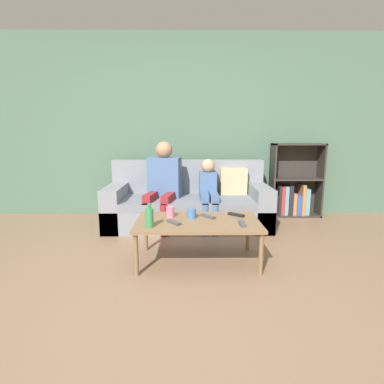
{
  "coord_description": "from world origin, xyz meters",
  "views": [
    {
      "loc": [
        0.12,
        -2.09,
        1.18
      ],
      "look_at": [
        0.15,
        1.16,
        0.56
      ],
      "focal_mm": 28.0,
      "sensor_mm": 36.0,
      "label": 1
    }
  ],
  "objects_px": {
    "tv_remote_0": "(236,215)",
    "tv_remote_2": "(208,216)",
    "cup_near": "(192,213)",
    "tv_remote_3": "(242,223)",
    "couch": "(189,204)",
    "person_child": "(209,190)",
    "bottle": "(150,217)",
    "coffee_table": "(198,224)",
    "person_adult": "(163,179)",
    "tv_remote_1": "(174,222)",
    "bookshelf": "(293,189)",
    "cup_far": "(170,212)"
  },
  "relations": [
    {
      "from": "couch",
      "to": "bookshelf",
      "type": "height_order",
      "value": "bookshelf"
    },
    {
      "from": "person_child",
      "to": "tv_remote_3",
      "type": "distance_m",
      "value": 1.22
    },
    {
      "from": "coffee_table",
      "to": "cup_far",
      "type": "height_order",
      "value": "cup_far"
    },
    {
      "from": "coffee_table",
      "to": "person_child",
      "type": "relative_size",
      "value": 1.3
    },
    {
      "from": "tv_remote_0",
      "to": "tv_remote_2",
      "type": "bearing_deg",
      "value": 142.81
    },
    {
      "from": "couch",
      "to": "bottle",
      "type": "bearing_deg",
      "value": -103.5
    },
    {
      "from": "bookshelf",
      "to": "coffee_table",
      "type": "xyz_separation_m",
      "value": [
        -1.45,
        -1.65,
        -0.03
      ]
    },
    {
      "from": "tv_remote_1",
      "to": "tv_remote_3",
      "type": "height_order",
      "value": "same"
    },
    {
      "from": "cup_near",
      "to": "tv_remote_2",
      "type": "relative_size",
      "value": 0.58
    },
    {
      "from": "bookshelf",
      "to": "cup_far",
      "type": "height_order",
      "value": "bookshelf"
    },
    {
      "from": "tv_remote_2",
      "to": "bottle",
      "type": "distance_m",
      "value": 0.61
    },
    {
      "from": "coffee_table",
      "to": "tv_remote_2",
      "type": "xyz_separation_m",
      "value": [
        0.1,
        0.11,
        0.05
      ]
    },
    {
      "from": "cup_near",
      "to": "tv_remote_1",
      "type": "distance_m",
      "value": 0.24
    },
    {
      "from": "tv_remote_3",
      "to": "person_adult",
      "type": "bearing_deg",
      "value": 122.24
    },
    {
      "from": "tv_remote_0",
      "to": "tv_remote_2",
      "type": "relative_size",
      "value": 0.98
    },
    {
      "from": "bookshelf",
      "to": "cup_far",
      "type": "xyz_separation_m",
      "value": [
        -1.72,
        -1.52,
        0.05
      ]
    },
    {
      "from": "couch",
      "to": "bookshelf",
      "type": "xyz_separation_m",
      "value": [
        1.54,
        0.45,
        0.13
      ]
    },
    {
      "from": "couch",
      "to": "tv_remote_1",
      "type": "xyz_separation_m",
      "value": [
        -0.13,
        -1.29,
        0.14
      ]
    },
    {
      "from": "person_child",
      "to": "tv_remote_0",
      "type": "relative_size",
      "value": 5.52
    },
    {
      "from": "cup_near",
      "to": "bottle",
      "type": "distance_m",
      "value": 0.46
    },
    {
      "from": "tv_remote_1",
      "to": "cup_far",
      "type": "bearing_deg",
      "value": 63.43
    },
    {
      "from": "couch",
      "to": "person_child",
      "type": "relative_size",
      "value": 2.37
    },
    {
      "from": "tv_remote_2",
      "to": "tv_remote_3",
      "type": "distance_m",
      "value": 0.38
    },
    {
      "from": "cup_near",
      "to": "tv_remote_0",
      "type": "relative_size",
      "value": 0.59
    },
    {
      "from": "couch",
      "to": "coffee_table",
      "type": "relative_size",
      "value": 1.83
    },
    {
      "from": "couch",
      "to": "tv_remote_1",
      "type": "relative_size",
      "value": 12.73
    },
    {
      "from": "cup_near",
      "to": "tv_remote_3",
      "type": "relative_size",
      "value": 0.55
    },
    {
      "from": "tv_remote_2",
      "to": "tv_remote_3",
      "type": "height_order",
      "value": "same"
    },
    {
      "from": "couch",
      "to": "tv_remote_1",
      "type": "distance_m",
      "value": 1.3
    },
    {
      "from": "cup_near",
      "to": "tv_remote_0",
      "type": "distance_m",
      "value": 0.44
    },
    {
      "from": "couch",
      "to": "cup_far",
      "type": "bearing_deg",
      "value": -99.42
    },
    {
      "from": "person_adult",
      "to": "tv_remote_2",
      "type": "bearing_deg",
      "value": -51.7
    },
    {
      "from": "couch",
      "to": "tv_remote_3",
      "type": "xyz_separation_m",
      "value": [
        0.48,
        -1.33,
        0.14
      ]
    },
    {
      "from": "tv_remote_2",
      "to": "tv_remote_3",
      "type": "bearing_deg",
      "value": -78.67
    },
    {
      "from": "couch",
      "to": "tv_remote_3",
      "type": "bearing_deg",
      "value": -70.4
    },
    {
      "from": "tv_remote_3",
      "to": "person_child",
      "type": "bearing_deg",
      "value": 100.12
    },
    {
      "from": "person_child",
      "to": "cup_near",
      "type": "height_order",
      "value": "person_child"
    },
    {
      "from": "cup_near",
      "to": "tv_remote_2",
      "type": "height_order",
      "value": "cup_near"
    },
    {
      "from": "bookshelf",
      "to": "person_adult",
      "type": "bearing_deg",
      "value": -164.21
    },
    {
      "from": "bookshelf",
      "to": "tv_remote_3",
      "type": "xyz_separation_m",
      "value": [
        -1.06,
        -1.78,
        0.01
      ]
    },
    {
      "from": "person_child",
      "to": "tv_remote_2",
      "type": "height_order",
      "value": "person_child"
    },
    {
      "from": "person_adult",
      "to": "person_child",
      "type": "relative_size",
      "value": 1.26
    },
    {
      "from": "tv_remote_0",
      "to": "tv_remote_2",
      "type": "height_order",
      "value": "same"
    },
    {
      "from": "tv_remote_2",
      "to": "couch",
      "type": "bearing_deg",
      "value": 61.1
    },
    {
      "from": "coffee_table",
      "to": "tv_remote_1",
      "type": "xyz_separation_m",
      "value": [
        -0.22,
        -0.09,
        0.05
      ]
    },
    {
      "from": "person_child",
      "to": "bottle",
      "type": "height_order",
      "value": "person_child"
    },
    {
      "from": "bookshelf",
      "to": "tv_remote_3",
      "type": "height_order",
      "value": "bookshelf"
    },
    {
      "from": "cup_far",
      "to": "bottle",
      "type": "height_order",
      "value": "bottle"
    },
    {
      "from": "couch",
      "to": "cup_far",
      "type": "distance_m",
      "value": 1.1
    },
    {
      "from": "person_child",
      "to": "cup_near",
      "type": "bearing_deg",
      "value": -103.19
    }
  ]
}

